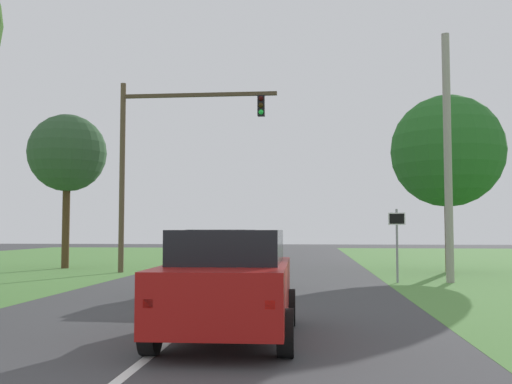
% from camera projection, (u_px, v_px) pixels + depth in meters
% --- Properties ---
extents(ground_plane, '(120.00, 120.00, 0.00)m').
position_uv_depth(ground_plane, '(221.00, 300.00, 15.71)').
color(ground_plane, '#424244').
extents(red_suv_near, '(2.34, 4.64, 1.88)m').
position_uv_depth(red_suv_near, '(229.00, 281.00, 10.27)').
color(red_suv_near, '#9E1411').
rests_on(red_suv_near, ground_plane).
extents(pickup_truck_lead, '(2.45, 5.48, 1.89)m').
position_uv_depth(pickup_truck_lead, '(223.00, 259.00, 17.93)').
color(pickup_truck_lead, '#B7B2A8').
rests_on(pickup_truck_lead, ground_plane).
extents(traffic_light, '(7.04, 0.40, 8.46)m').
position_uv_depth(traffic_light, '(160.00, 148.00, 26.05)').
color(traffic_light, brown).
rests_on(traffic_light, ground_plane).
extents(keep_moving_sign, '(0.60, 0.09, 2.62)m').
position_uv_depth(keep_moving_sign, '(397.00, 236.00, 20.94)').
color(keep_moving_sign, gray).
rests_on(keep_moving_sign, ground_plane).
extents(oak_tree_right, '(5.02, 5.02, 7.93)m').
position_uv_depth(oak_tree_right, '(447.00, 151.00, 26.38)').
color(oak_tree_right, '#4C351E').
rests_on(oak_tree_right, ground_plane).
extents(utility_pole_right, '(0.28, 0.28, 9.03)m').
position_uv_depth(utility_pole_right, '(448.00, 157.00, 21.15)').
color(utility_pole_right, '#9E998E').
rests_on(utility_pole_right, ground_plane).
extents(extra_tree_1, '(3.81, 3.81, 7.58)m').
position_uv_depth(extra_tree_1, '(67.00, 154.00, 29.00)').
color(extra_tree_1, '#4C351E').
rests_on(extra_tree_1, ground_plane).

